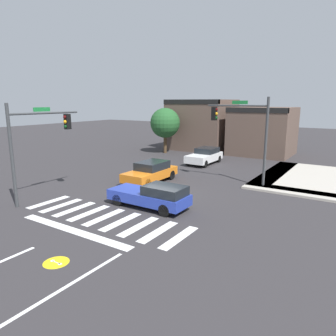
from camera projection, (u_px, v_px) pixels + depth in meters
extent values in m
plane|color=#302D30|center=(155.00, 195.00, 19.50)|extent=(120.00, 120.00, 0.00)
cube|color=silver|center=(49.00, 202.00, 18.16)|extent=(0.47, 2.71, 0.01)
cube|color=silver|center=(61.00, 205.00, 17.58)|extent=(0.47, 2.71, 0.01)
cube|color=silver|center=(75.00, 209.00, 16.99)|extent=(0.47, 2.71, 0.01)
cube|color=silver|center=(89.00, 213.00, 16.40)|extent=(0.47, 2.71, 0.01)
cube|color=silver|center=(104.00, 217.00, 15.81)|extent=(0.47, 2.71, 0.01)
cube|color=silver|center=(121.00, 222.00, 15.22)|extent=(0.47, 2.71, 0.01)
cube|color=silver|center=(139.00, 226.00, 14.63)|extent=(0.47, 2.71, 0.01)
cube|color=silver|center=(158.00, 232.00, 14.04)|extent=(0.47, 2.71, 0.01)
cube|color=silver|center=(179.00, 237.00, 13.45)|extent=(0.47, 2.71, 0.01)
cube|color=white|center=(73.00, 230.00, 14.16)|extent=(6.80, 0.50, 0.01)
cube|color=white|center=(10.00, 258.00, 11.70)|extent=(0.16, 2.00, 0.01)
cylinder|color=yellow|center=(56.00, 262.00, 11.36)|extent=(0.94, 0.94, 0.01)
cylinder|color=white|center=(52.00, 261.00, 11.47)|extent=(0.15, 0.15, 0.00)
cylinder|color=white|center=(60.00, 264.00, 11.25)|extent=(0.15, 0.15, 0.00)
cube|color=white|center=(56.00, 262.00, 11.36)|extent=(0.42, 0.04, 0.00)
cube|color=#B2AA9E|center=(325.00, 197.00, 18.97)|extent=(10.00, 1.60, 0.15)
cube|color=#B2AA9E|center=(275.00, 173.00, 25.15)|extent=(1.60, 10.00, 0.15)
cube|color=#B2AA9E|center=(333.00, 180.00, 22.92)|extent=(10.00, 10.00, 0.15)
cube|color=brown|center=(202.00, 124.00, 38.10)|extent=(6.97, 6.40, 5.97)
cube|color=black|center=(190.00, 102.00, 35.06)|extent=(6.97, 0.50, 0.50)
cube|color=brown|center=(263.00, 131.00, 34.02)|extent=(6.30, 5.99, 5.14)
cube|color=black|center=(256.00, 110.00, 31.24)|extent=(6.30, 0.50, 0.50)
cylinder|color=#383A3D|center=(12.00, 157.00, 16.76)|extent=(0.18, 0.18, 5.68)
cylinder|color=#383A3D|center=(46.00, 113.00, 18.18)|extent=(0.12, 4.62, 0.12)
cube|color=black|center=(67.00, 122.00, 19.56)|extent=(0.32, 0.32, 0.95)
sphere|color=#470A0A|center=(65.00, 117.00, 19.36)|extent=(0.22, 0.22, 0.22)
sphere|color=orange|center=(65.00, 122.00, 19.42)|extent=(0.22, 0.22, 0.22)
sphere|color=#0C3814|center=(66.00, 127.00, 19.48)|extent=(0.22, 0.22, 0.22)
cube|color=#197233|center=(42.00, 109.00, 17.95)|extent=(0.03, 1.10, 0.24)
cylinder|color=#383A3D|center=(266.00, 143.00, 20.70)|extent=(0.18, 0.18, 6.06)
cylinder|color=#383A3D|center=(237.00, 106.00, 21.32)|extent=(4.27, 0.12, 0.12)
cube|color=black|center=(214.00, 114.00, 22.33)|extent=(0.32, 0.32, 0.95)
sphere|color=#470A0A|center=(216.00, 109.00, 22.18)|extent=(0.22, 0.22, 0.22)
sphere|color=orange|center=(216.00, 114.00, 22.24)|extent=(0.22, 0.22, 0.22)
sphere|color=#0C3814|center=(216.00, 118.00, 22.30)|extent=(0.22, 0.22, 0.22)
cube|color=#197233|center=(240.00, 102.00, 21.16)|extent=(1.10, 0.03, 0.24)
cube|color=orange|center=(150.00, 174.00, 22.52)|extent=(1.90, 4.51, 0.61)
cube|color=black|center=(152.00, 165.00, 22.62)|extent=(1.67, 2.32, 0.57)
cylinder|color=black|center=(147.00, 184.00, 20.87)|extent=(0.22, 0.69, 0.69)
cylinder|color=black|center=(128.00, 180.00, 21.77)|extent=(0.22, 0.69, 0.69)
cylinder|color=black|center=(171.00, 175.00, 23.39)|extent=(0.22, 0.69, 0.69)
cylinder|color=black|center=(153.00, 172.00, 24.29)|extent=(0.22, 0.69, 0.69)
cube|color=white|center=(204.00, 157.00, 29.18)|extent=(1.92, 4.32, 0.66)
cube|color=black|center=(207.00, 150.00, 29.57)|extent=(1.69, 2.11, 0.50)
cylinder|color=black|center=(205.00, 164.00, 27.58)|extent=(0.22, 0.66, 0.66)
cylinder|color=black|center=(188.00, 162.00, 28.48)|extent=(0.22, 0.66, 0.66)
cylinder|color=black|center=(219.00, 159.00, 30.00)|extent=(0.22, 0.66, 0.66)
cylinder|color=black|center=(203.00, 157.00, 30.90)|extent=(0.22, 0.66, 0.66)
cube|color=#23389E|center=(148.00, 197.00, 17.24)|extent=(4.64, 1.72, 0.57)
cube|color=black|center=(165.00, 191.00, 16.54)|extent=(2.18, 1.52, 0.50)
cylinder|color=black|center=(118.00, 200.00, 17.51)|extent=(0.65, 0.22, 0.65)
cylinder|color=black|center=(135.00, 193.00, 18.75)|extent=(0.65, 0.22, 0.65)
cylinder|color=black|center=(165.00, 210.00, 15.84)|extent=(0.65, 0.22, 0.65)
cylinder|color=black|center=(180.00, 203.00, 17.07)|extent=(0.65, 0.22, 0.65)
cylinder|color=#4C3823|center=(165.00, 141.00, 35.22)|extent=(0.36, 0.36, 2.80)
sphere|color=#235628|center=(165.00, 123.00, 34.80)|extent=(3.33, 3.33, 3.33)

